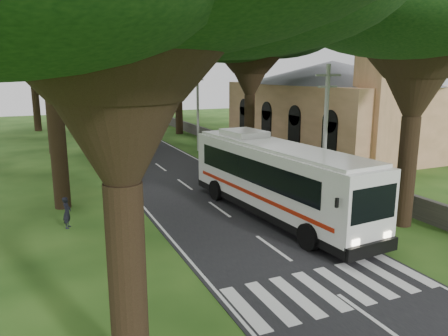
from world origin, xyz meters
TOP-DOWN VIEW (x-y plane):
  - ground at (0.00, 0.00)m, footprint 140.00×140.00m
  - road at (0.00, 25.00)m, footprint 8.00×120.00m
  - crosswalk at (0.00, -2.00)m, footprint 8.00×3.00m
  - property_wall at (9.00, 24.00)m, footprint 0.35×50.00m
  - church at (17.86, 21.55)m, footprint 14.00×24.00m
  - pole_near at (5.50, 6.00)m, footprint 1.60×0.24m
  - pole_mid at (5.50, 26.00)m, footprint 1.60×0.24m
  - pole_far at (5.50, 46.00)m, footprint 1.60×0.24m
  - tree_l_midb at (-7.50, 30.00)m, footprint 15.69×15.69m
  - tree_l_far at (-8.50, 48.00)m, footprint 13.43×13.43m
  - tree_r_mida at (8.00, 20.00)m, footprint 14.23×14.23m
  - tree_r_midb at (7.50, 38.00)m, footprint 15.45×15.45m
  - tree_r_far at (8.50, 56.00)m, footprint 16.13×16.13m
  - coach_bus at (2.31, 5.81)m, footprint 3.96×13.48m
  - distant_car_a at (-1.17, 35.49)m, footprint 2.28×3.72m
  - distant_car_b at (-0.80, 47.11)m, footprint 2.42×4.51m
  - distant_car_c at (2.03, 65.05)m, footprint 3.44×5.29m
  - pedestrian at (-8.02, 8.40)m, footprint 0.55×0.67m

SIDE VIEW (x-z plane):
  - ground at x=0.00m, z-range 0.00..0.00m
  - crosswalk at x=0.00m, z-range -0.01..0.01m
  - road at x=0.00m, z-range -0.01..0.03m
  - property_wall at x=9.00m, z-range 0.00..1.20m
  - distant_car_a at x=-1.17m, z-range 0.03..1.21m
  - distant_car_b at x=-0.80m, z-range 0.03..1.44m
  - distant_car_c at x=2.03m, z-range 0.03..1.46m
  - pedestrian at x=-8.02m, z-range 0.00..1.58m
  - coach_bus at x=2.31m, z-range 0.15..4.07m
  - pole_near at x=5.50m, z-range 0.18..8.18m
  - pole_mid at x=5.50m, z-range 0.18..8.18m
  - pole_far at x=5.50m, z-range 0.18..8.18m
  - church at x=17.86m, z-range -0.89..10.71m
  - tree_l_far at x=-8.50m, z-range 4.02..18.05m
  - tree_r_mida at x=8.00m, z-range 4.10..18.59m
  - tree_r_far at x=8.50m, z-range 3.97..18.90m
  - tree_r_midb at x=7.50m, z-range 4.39..19.95m
  - tree_l_midb at x=-7.50m, z-range 4.54..20.49m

